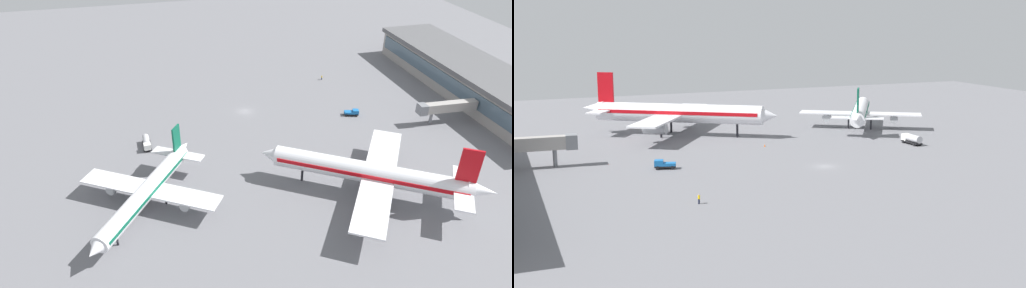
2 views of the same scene
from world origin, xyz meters
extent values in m
plane|color=slate|center=(0.00, 0.00, 0.00)|extent=(288.00, 288.00, 0.00)
cube|color=#9E9993|center=(-5.65, -78.00, 4.55)|extent=(84.83, 20.84, 9.09)
cube|color=#4C6070|center=(-5.65, -67.37, 5.85)|extent=(81.44, 0.30, 4.68)
cube|color=#59595B|center=(-5.65, -78.00, 9.74)|extent=(88.23, 21.67, 1.56)
cylinder|color=white|center=(-41.50, 32.67, 4.70)|extent=(32.06, 22.57, 3.92)
cone|color=white|center=(-57.46, 42.94, 4.70)|extent=(5.31, 5.25, 3.72)
cone|color=white|center=(-25.55, 22.39, 5.29)|extent=(5.81, 5.28, 3.13)
cube|color=#0C593F|center=(-41.50, 32.67, 4.99)|extent=(30.90, 21.86, 0.71)
cube|color=white|center=(-40.01, 31.70, 4.31)|extent=(23.10, 31.53, 0.35)
cylinder|color=#A5A8AD|center=(-45.14, 23.74, 2.94)|extent=(5.06, 4.32, 2.15)
cylinder|color=#A5A8AD|center=(-34.88, 39.67, 2.94)|extent=(5.06, 4.32, 2.15)
cube|color=white|center=(-28.03, 23.99, 5.09)|extent=(10.01, 13.10, 0.28)
cube|color=#0C593F|center=(-28.03, 23.99, 9.79)|extent=(3.10, 2.21, 6.27)
cylinder|color=black|center=(-51.98, 39.41, 1.37)|extent=(0.47, 0.47, 2.74)
cylinder|color=black|center=(-40.81, 28.49, 1.37)|extent=(0.47, 0.47, 2.74)
cylinder|color=black|center=(-37.41, 33.76, 1.37)|extent=(0.47, 0.47, 2.74)
cylinder|color=white|center=(-48.74, -18.42, 6.00)|extent=(29.30, 40.61, 5.00)
cone|color=white|center=(-35.34, 1.75, 6.00)|extent=(6.72, 6.79, 4.75)
cone|color=white|center=(-62.14, -38.59, 6.75)|extent=(6.79, 7.42, 4.00)
cube|color=red|center=(-48.74, -18.42, 6.37)|extent=(28.38, 39.15, 0.90)
cube|color=white|center=(-49.99, -20.31, 5.50)|extent=(39.97, 29.94, 0.45)
cylinder|color=#A5A8AD|center=(-60.06, -13.62, 3.75)|extent=(5.56, 6.44, 2.75)
cylinder|color=#A5A8AD|center=(-39.93, -27.00, 3.75)|extent=(5.56, 6.44, 2.75)
cube|color=white|center=(-60.05, -35.45, 6.50)|extent=(16.63, 12.94, 0.36)
cube|color=red|center=(-60.05, -35.45, 12.49)|extent=(2.86, 3.93, 8.00)
cylinder|color=black|center=(-39.94, -5.17, 1.75)|extent=(0.60, 0.60, 3.50)
cylinder|color=black|center=(-54.08, -19.23, 1.75)|extent=(0.60, 0.60, 3.50)
cylinder|color=black|center=(-47.42, -23.66, 1.75)|extent=(0.60, 0.60, 3.50)
cube|color=black|center=(-10.89, -31.79, 0.55)|extent=(3.13, 4.77, 0.30)
cube|color=#1966B2|center=(-11.28, -33.03, 1.30)|extent=(2.35, 2.29, 1.20)
cube|color=#3F596B|center=(-11.53, -33.80, 1.54)|extent=(1.55, 0.56, 0.67)
cube|color=#1966B2|center=(-10.62, -30.93, 1.00)|extent=(2.59, 3.05, 0.60)
cylinder|color=black|center=(-10.45, -33.54, 0.40)|extent=(0.53, 0.85, 0.80)
cylinder|color=black|center=(-12.26, -32.97, 0.40)|extent=(0.53, 0.85, 0.80)
cylinder|color=black|center=(-9.52, -30.61, 0.40)|extent=(0.53, 0.85, 0.80)
cylinder|color=black|center=(-11.34, -30.04, 0.40)|extent=(0.53, 0.85, 0.80)
cube|color=black|center=(-14.14, 31.52, 0.55)|extent=(6.38, 2.17, 0.30)
cube|color=white|center=(-16.39, 31.42, 1.50)|extent=(1.88, 1.98, 1.60)
cube|color=#3F596B|center=(-17.20, 31.38, 1.82)|extent=(0.15, 1.60, 0.90)
cylinder|color=#B7B7BC|center=(-13.24, 31.56, 1.60)|extent=(4.57, 1.99, 1.80)
cylinder|color=black|center=(-16.30, 30.47, 0.40)|extent=(0.81, 0.33, 0.80)
cylinder|color=black|center=(-16.39, 32.37, 0.40)|extent=(0.81, 0.33, 0.80)
cylinder|color=black|center=(-11.90, 30.66, 0.40)|extent=(0.81, 0.33, 0.80)
cylinder|color=black|center=(-11.98, 32.56, 0.40)|extent=(0.81, 0.33, 0.80)
cylinder|color=#1E2338|center=(17.50, -33.06, 0.42)|extent=(0.32, 0.32, 0.85)
cylinder|color=yellow|center=(17.50, -33.06, 1.15)|extent=(0.38, 0.38, 0.60)
sphere|color=tan|center=(17.50, -33.06, 1.56)|extent=(0.22, 0.22, 0.22)
cylinder|color=yellow|center=(17.74, -33.06, 1.15)|extent=(0.10, 0.10, 0.54)
cylinder|color=yellow|center=(17.26, -33.05, 1.15)|extent=(0.10, 0.10, 0.54)
cube|color=#9E9993|center=(-22.13, -58.58, 5.20)|extent=(3.41, 16.76, 2.80)
cylinder|color=slate|center=(-21.85, -52.76, 1.90)|extent=(0.90, 0.90, 3.80)
cube|color=slate|center=(-21.68, -49.26, 5.20)|extent=(3.23, 2.55, 3.08)
cone|color=#EA590C|center=(-25.37, -3.36, 0.30)|extent=(0.44, 0.44, 0.60)
camera|label=1|loc=(-126.76, 29.09, 67.53)|focal=32.04mm
camera|label=2|loc=(125.68, -65.20, 31.77)|focal=47.84mm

